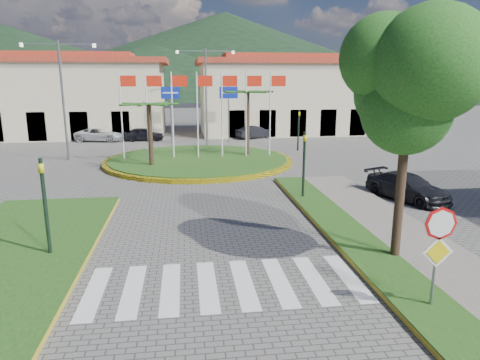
{
  "coord_description": "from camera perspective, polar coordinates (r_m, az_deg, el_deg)",
  "views": [
    {
      "loc": [
        -0.9,
        -6.73,
        5.48
      ],
      "look_at": [
        1.02,
        8.0,
        1.99
      ],
      "focal_mm": 32.0,
      "sensor_mm": 36.0,
      "label": 1
    }
  ],
  "objects": [
    {
      "name": "sidewalk_right",
      "position": [
        12.37,
        28.51,
        -14.41
      ],
      "size": [
        4.0,
        28.0,
        0.15
      ],
      "primitive_type": "cube",
      "color": "gray",
      "rests_on": "ground"
    },
    {
      "name": "verge_right",
      "position": [
        11.73,
        23.58,
        -15.32
      ],
      "size": [
        1.6,
        28.0,
        0.18
      ],
      "primitive_type": "cube",
      "color": "#194914",
      "rests_on": "ground"
    },
    {
      "name": "median_left",
      "position": [
        14.91,
        -29.32,
        -9.76
      ],
      "size": [
        5.0,
        14.0,
        0.18
      ],
      "primitive_type": "cube",
      "color": "#194914",
      "rests_on": "ground"
    },
    {
      "name": "crosswalk",
      "position": [
        12.07,
        -2.4,
        -13.75
      ],
      "size": [
        8.0,
        3.0,
        0.01
      ],
      "primitive_type": "cube",
      "color": "silver",
      "rests_on": "ground"
    },
    {
      "name": "roundabout_island",
      "position": [
        29.22,
        -5.53,
        2.7
      ],
      "size": [
        12.7,
        12.7,
        6.0
      ],
      "color": "yellow",
      "rests_on": "ground"
    },
    {
      "name": "stop_sign",
      "position": [
        11.08,
        24.94,
        -7.52
      ],
      "size": [
        0.8,
        0.11,
        2.65
      ],
      "color": "slate",
      "rests_on": "ground"
    },
    {
      "name": "deciduous_tree",
      "position": [
        13.36,
        21.62,
        11.01
      ],
      "size": [
        3.6,
        3.6,
        6.8
      ],
      "color": "black",
      "rests_on": "ground"
    },
    {
      "name": "traffic_light_left",
      "position": [
        14.35,
        -24.61,
        -2.29
      ],
      "size": [
        0.15,
        0.18,
        3.2
      ],
      "color": "black",
      "rests_on": "ground"
    },
    {
      "name": "traffic_light_right",
      "position": [
        19.81,
        8.54,
        2.78
      ],
      "size": [
        0.15,
        0.18,
        3.2
      ],
      "color": "black",
      "rests_on": "ground"
    },
    {
      "name": "traffic_light_far",
      "position": [
        34.1,
        7.81,
        7.14
      ],
      "size": [
        0.18,
        0.15,
        3.2
      ],
      "color": "black",
      "rests_on": "ground"
    },
    {
      "name": "direction_sign_west",
      "position": [
        37.76,
        -9.22,
        10.09
      ],
      "size": [
        1.6,
        0.14,
        5.2
      ],
      "color": "slate",
      "rests_on": "ground"
    },
    {
      "name": "direction_sign_east",
      "position": [
        37.95,
        -1.53,
        10.27
      ],
      "size": [
        1.6,
        0.14,
        5.2
      ],
      "color": "slate",
      "rests_on": "ground"
    },
    {
      "name": "street_lamp_centre",
      "position": [
        36.79,
        -4.55,
        11.64
      ],
      "size": [
        4.8,
        0.16,
        8.0
      ],
      "color": "slate",
      "rests_on": "ground"
    },
    {
      "name": "street_lamp_west",
      "position": [
        31.79,
        -22.57,
        10.46
      ],
      "size": [
        4.8,
        0.16,
        8.0
      ],
      "color": "slate",
      "rests_on": "ground"
    },
    {
      "name": "building_left",
      "position": [
        46.63,
        -24.13,
        10.15
      ],
      "size": [
        23.32,
        9.54,
        8.05
      ],
      "color": "beige",
      "rests_on": "ground"
    },
    {
      "name": "building_right",
      "position": [
        46.06,
        6.4,
        11.18
      ],
      "size": [
        19.08,
        9.54,
        8.05
      ],
      "color": "beige",
      "rests_on": "ground"
    },
    {
      "name": "hill_far_west",
      "position": [
        156.48,
        -28.52,
        13.69
      ],
      "size": [
        140.0,
        140.0,
        22.0
      ],
      "primitive_type": "cone",
      "color": "black",
      "rests_on": "ground"
    },
    {
      "name": "hill_far_mid",
      "position": [
        167.75,
        -2.05,
        16.46
      ],
      "size": [
        180.0,
        180.0,
        30.0
      ],
      "primitive_type": "cone",
      "color": "black",
      "rests_on": "ground"
    },
    {
      "name": "hill_far_east",
      "position": [
        158.51,
        19.74,
        13.74
      ],
      "size": [
        120.0,
        120.0,
        18.0
      ],
      "primitive_type": "cone",
      "color": "black",
      "rests_on": "ground"
    },
    {
      "name": "hill_near_back",
      "position": [
        137.05,
        -11.57,
        14.01
      ],
      "size": [
        110.0,
        110.0,
        16.0
      ],
      "primitive_type": "cone",
      "color": "black",
      "rests_on": "ground"
    },
    {
      "name": "white_van",
      "position": [
        41.23,
        -18.13,
        5.79
      ],
      "size": [
        4.73,
        2.83,
        1.23
      ],
      "primitive_type": "imported",
      "rotation": [
        0.0,
        0.0,
        1.38
      ],
      "color": "silver",
      "rests_on": "ground"
    },
    {
      "name": "car_dark_a",
      "position": [
        40.55,
        -12.72,
        6.01
      ],
      "size": [
        3.63,
        1.5,
        1.23
      ],
      "primitive_type": "imported",
      "rotation": [
        0.0,
        0.0,
        1.58
      ],
      "color": "black",
      "rests_on": "ground"
    },
    {
      "name": "car_dark_b",
      "position": [
        41.17,
        1.98,
        6.42
      ],
      "size": [
        3.93,
        2.7,
        1.23
      ],
      "primitive_type": "imported",
      "rotation": [
        0.0,
        0.0,
        1.99
      ],
      "color": "black",
      "rests_on": "ground"
    },
    {
      "name": "car_side_right",
      "position": [
        21.44,
        21.43,
        -0.85
      ],
      "size": [
        3.2,
        4.51,
        1.21
      ],
      "primitive_type": "imported",
      "rotation": [
        0.0,
        0.0,
        0.4
      ],
      "color": "black",
      "rests_on": "ground"
    }
  ]
}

